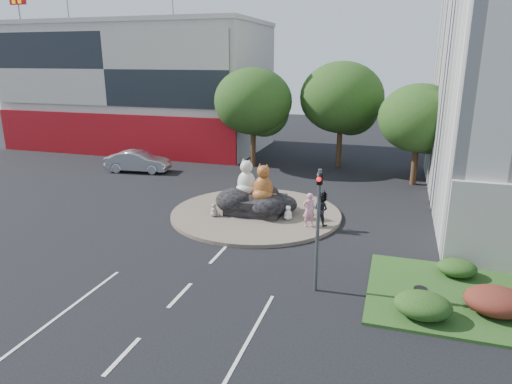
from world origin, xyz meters
TOP-DOWN VIEW (x-y plane):
  - ground at (0.00, 0.00)m, footprint 120.00×120.00m
  - roundabout_island at (0.00, 10.00)m, footprint 10.00×10.00m
  - rock_plinth at (0.00, 10.00)m, footprint 3.20×2.60m
  - shophouse_block at (-18.00, 27.91)m, footprint 25.20×12.30m
  - grass_verge at (12.00, 3.00)m, footprint 10.00×6.00m
  - tree_left at (-3.93, 22.06)m, footprint 6.46×6.46m
  - tree_mid at (3.07, 24.06)m, footprint 6.84×6.84m
  - tree_right at (9.07, 20.06)m, footprint 5.70×5.70m
  - hedge_near_green at (9.00, 1.00)m, footprint 2.00×1.60m
  - hedge_red at (11.50, 2.00)m, footprint 2.20×1.76m
  - hedge_back_green at (10.50, 4.80)m, footprint 1.60×1.28m
  - traffic_light at (5.10, 2.00)m, footprint 0.44×1.24m
  - cat_white at (-0.68, 10.32)m, footprint 1.63×1.53m
  - cat_tabby at (0.58, 9.57)m, footprint 1.39×1.23m
  - kitten_calico at (-2.08, 8.57)m, footprint 0.53×0.48m
  - kitten_white at (2.13, 9.28)m, footprint 0.60×0.55m
  - pedestrian_pink at (3.44, 8.54)m, footprint 0.82×0.75m
  - pedestrian_dark at (4.00, 8.97)m, footprint 1.02×0.91m
  - parked_car at (-12.41, 17.43)m, footprint 5.37×2.55m
  - litter_bin at (8.93, 1.83)m, footprint 0.64×0.64m

SIDE VIEW (x-z plane):
  - ground at x=0.00m, z-range 0.00..0.00m
  - grass_verge at x=12.00m, z-range 0.00..0.12m
  - roundabout_island at x=0.00m, z-range 0.00..0.20m
  - litter_bin at x=8.93m, z-range 0.12..0.80m
  - hedge_back_green at x=10.50m, z-range 0.12..0.84m
  - hedge_near_green at x=9.00m, z-range 0.12..1.02m
  - kitten_calico at x=-2.08m, z-range 0.20..0.99m
  - hedge_red at x=11.50m, z-range 0.12..1.11m
  - kitten_white at x=2.13m, z-range 0.20..1.05m
  - rock_plinth at x=0.00m, z-range 0.20..1.10m
  - parked_car at x=-12.41m, z-range 0.00..1.70m
  - pedestrian_dark at x=4.00m, z-range 0.20..1.95m
  - pedestrian_pink at x=3.44m, z-range 0.20..2.08m
  - cat_tabby at x=0.58m, z-range 1.10..3.27m
  - cat_white at x=-0.68m, z-range 1.10..3.30m
  - traffic_light at x=5.10m, z-range 1.12..6.12m
  - tree_right at x=9.07m, z-range 0.98..8.28m
  - tree_left at x=-3.93m, z-range 1.11..9.38m
  - tree_mid at x=3.07m, z-range 1.18..9.94m
  - shophouse_block at x=-18.00m, z-range -2.52..14.88m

